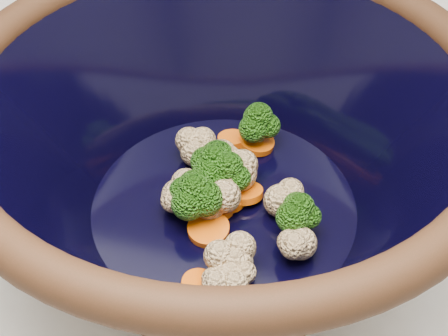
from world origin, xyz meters
The scene contains 2 objects.
mixing_bowl centered at (-0.06, -0.02, 1.00)m, with size 0.47×0.47×0.17m.
vegetable_pile centered at (-0.05, -0.01, 0.96)m, with size 0.13×0.20×0.05m.
Camera 1 is at (0.03, -0.35, 1.32)m, focal length 50.00 mm.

